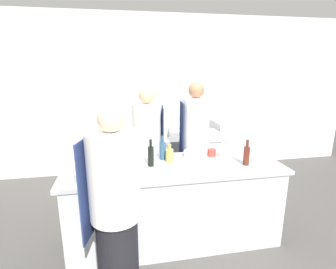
% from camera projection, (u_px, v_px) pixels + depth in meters
% --- Properties ---
extents(ground_plane, '(16.00, 16.00, 0.00)m').
position_uv_depth(ground_plane, '(174.00, 236.00, 3.05)').
color(ground_plane, '#4C4947').
extents(wall_back, '(8.00, 0.06, 2.80)m').
position_uv_depth(wall_back, '(150.00, 96.00, 4.72)').
color(wall_back, silver).
rests_on(wall_back, ground_plane).
extents(prep_counter, '(2.34, 0.81, 0.89)m').
position_uv_depth(prep_counter, '(174.00, 202.00, 2.94)').
color(prep_counter, silver).
rests_on(prep_counter, ground_plane).
extents(pass_counter, '(2.00, 0.69, 0.89)m').
position_uv_depth(pass_counter, '(159.00, 164.00, 4.09)').
color(pass_counter, silver).
rests_on(pass_counter, ground_plane).
extents(oven_range, '(0.91, 0.68, 0.98)m').
position_uv_depth(oven_range, '(235.00, 146.00, 4.86)').
color(oven_range, silver).
rests_on(oven_range, ground_plane).
extents(chef_at_prep_near, '(0.45, 0.44, 1.66)m').
position_uv_depth(chef_at_prep_near, '(115.00, 210.00, 2.07)').
color(chef_at_prep_near, black).
rests_on(chef_at_prep_near, ground_plane).
extents(chef_at_stove, '(0.42, 0.40, 1.67)m').
position_uv_depth(chef_at_stove, '(148.00, 150.00, 3.51)').
color(chef_at_stove, black).
rests_on(chef_at_stove, ground_plane).
extents(chef_at_pass_far, '(0.38, 0.36, 1.74)m').
position_uv_depth(chef_at_pass_far, '(195.00, 149.00, 3.44)').
color(chef_at_pass_far, black).
rests_on(chef_at_pass_far, ground_plane).
extents(bottle_olive_oil, '(0.07, 0.07, 0.19)m').
position_uv_depth(bottle_olive_oil, '(222.00, 151.00, 3.05)').
color(bottle_olive_oil, silver).
rests_on(bottle_olive_oil, prep_counter).
extents(bottle_vinegar, '(0.09, 0.09, 0.20)m').
position_uv_depth(bottle_vinegar, '(170.00, 155.00, 2.91)').
color(bottle_vinegar, '#B2A84C').
rests_on(bottle_vinegar, prep_counter).
extents(bottle_wine, '(0.06, 0.06, 0.29)m').
position_uv_depth(bottle_wine, '(151.00, 155.00, 2.78)').
color(bottle_wine, black).
rests_on(bottle_wine, prep_counter).
extents(bottle_cooking_oil, '(0.07, 0.07, 0.28)m').
position_uv_depth(bottle_cooking_oil, '(163.00, 150.00, 2.98)').
color(bottle_cooking_oil, '#2D5175').
rests_on(bottle_cooking_oil, prep_counter).
extents(bottle_sauce, '(0.07, 0.07, 0.28)m').
position_uv_depth(bottle_sauce, '(246.00, 155.00, 2.81)').
color(bottle_sauce, '#5B2319').
rests_on(bottle_sauce, prep_counter).
extents(bowl_mixing_large, '(0.17, 0.17, 0.07)m').
position_uv_depth(bowl_mixing_large, '(127.00, 170.00, 2.61)').
color(bowl_mixing_large, white).
rests_on(bowl_mixing_large, prep_counter).
extents(bowl_prep_small, '(0.16, 0.16, 0.08)m').
position_uv_depth(bowl_prep_small, '(83.00, 177.00, 2.43)').
color(bowl_prep_small, '#B7BABC').
rests_on(bowl_prep_small, prep_counter).
extents(bowl_ceramic_blue, '(0.26, 0.26, 0.07)m').
position_uv_depth(bowl_ceramic_blue, '(195.00, 154.00, 3.07)').
color(bowl_ceramic_blue, white).
rests_on(bowl_ceramic_blue, prep_counter).
extents(bowl_wooden_salad, '(0.24, 0.24, 0.07)m').
position_uv_depth(bowl_wooden_salad, '(104.00, 163.00, 2.78)').
color(bowl_wooden_salad, white).
rests_on(bowl_wooden_salad, prep_counter).
extents(cup, '(0.10, 0.10, 0.08)m').
position_uv_depth(cup, '(212.00, 153.00, 3.10)').
color(cup, '#B2382D').
rests_on(cup, prep_counter).
extents(cutting_board, '(0.42, 0.20, 0.01)m').
position_uv_depth(cutting_board, '(218.00, 166.00, 2.79)').
color(cutting_board, white).
rests_on(cutting_board, prep_counter).
extents(stockpot, '(0.29, 0.29, 0.20)m').
position_uv_depth(stockpot, '(160.00, 129.00, 4.00)').
color(stockpot, silver).
rests_on(stockpot, pass_counter).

